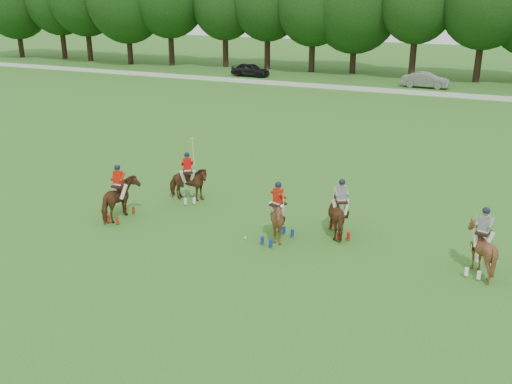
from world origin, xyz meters
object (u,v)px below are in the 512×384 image
at_px(polo_red_a, 120,199).
at_px(polo_stripe_b, 481,249).
at_px(car_left, 250,70).
at_px(polo_red_c, 278,220).
at_px(polo_ball, 245,238).
at_px(car_mid, 426,80).
at_px(polo_stripe_a, 340,215).
at_px(polo_red_b, 188,184).

distance_m(polo_red_a, polo_stripe_b, 14.55).
xyz_separation_m(car_left, polo_stripe_b, (26.28, -39.27, 0.16)).
distance_m(polo_red_c, polo_ball, 1.56).
bearing_deg(car_left, polo_ball, -153.01).
relative_size(car_left, car_mid, 0.97).
distance_m(polo_red_a, polo_stripe_a, 9.40).
bearing_deg(polo_red_a, polo_stripe_b, 3.78).
bearing_deg(polo_red_b, car_mid, 81.29).
xyz_separation_m(polo_red_c, polo_stripe_a, (2.08, 1.59, -0.05)).
bearing_deg(polo_stripe_a, car_left, 118.76).
distance_m(polo_stripe_b, polo_ball, 8.78).
relative_size(car_mid, polo_red_c, 1.82).
relative_size(polo_red_a, polo_stripe_a, 1.03).
distance_m(car_mid, polo_red_a, 40.88).
distance_m(car_left, polo_ball, 43.69).
bearing_deg(car_mid, polo_stripe_b, -168.23).
height_order(polo_red_a, polo_ball, polo_red_a).
distance_m(car_left, polo_stripe_a, 43.46).
height_order(polo_stripe_b, polo_ball, polo_stripe_b).
height_order(polo_red_b, polo_red_c, polo_red_b).
bearing_deg(polo_stripe_b, polo_red_c, -176.75).
bearing_deg(polo_ball, polo_stripe_a, 29.53).
relative_size(car_left, polo_red_b, 1.50).
height_order(polo_red_c, polo_stripe_b, polo_red_c).
bearing_deg(polo_ball, polo_red_c, 13.47).
relative_size(car_left, polo_red_a, 1.78).
bearing_deg(polo_stripe_a, polo_ball, -150.47).
height_order(polo_stripe_a, polo_ball, polo_stripe_a).
relative_size(car_left, polo_red_c, 1.75).
bearing_deg(polo_red_b, polo_stripe_b, -9.30).
relative_size(car_mid, polo_stripe_b, 1.84).
distance_m(polo_stripe_a, polo_stripe_b, 5.49).
height_order(polo_stripe_a, polo_stripe_b, polo_stripe_b).
bearing_deg(polo_stripe_b, polo_red_a, -176.22).
relative_size(polo_red_c, polo_ball, 27.70).
xyz_separation_m(polo_red_a, polo_red_b, (1.59, 3.08, -0.04)).
bearing_deg(car_left, polo_red_a, -160.44).
distance_m(polo_red_a, polo_red_c, 7.10).
distance_m(polo_red_b, polo_ball, 5.16).
distance_m(car_mid, polo_red_c, 39.69).
bearing_deg(polo_red_a, polo_ball, 2.30).
distance_m(polo_red_b, polo_red_c, 6.05).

